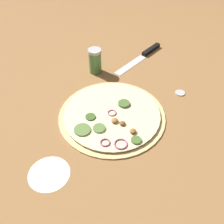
# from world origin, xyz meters

# --- Properties ---
(ground_plane) EXTENTS (3.00, 3.00, 0.00)m
(ground_plane) POSITION_xyz_m (0.00, 0.00, 0.00)
(ground_plane) COLOR olive
(pizza) EXTENTS (0.37, 0.37, 0.03)m
(pizza) POSITION_xyz_m (-0.00, 0.00, 0.01)
(pizza) COLOR #D6B77A
(pizza) RESTS_ON ground_plane
(knife) EXTENTS (0.15, 0.28, 0.02)m
(knife) POSITION_xyz_m (0.30, -0.30, 0.01)
(knife) COLOR silver
(knife) RESTS_ON ground_plane
(spice_jar) EXTENTS (0.05, 0.05, 0.10)m
(spice_jar) POSITION_xyz_m (0.27, -0.05, 0.05)
(spice_jar) COLOR #4C7F42
(spice_jar) RESTS_ON ground_plane
(loose_cap) EXTENTS (0.04, 0.04, 0.01)m
(loose_cap) POSITION_xyz_m (0.01, -0.29, 0.00)
(loose_cap) COLOR #B2B2B7
(loose_cap) RESTS_ON ground_plane
(flour_patch) EXTENTS (0.12, 0.12, 0.00)m
(flour_patch) POSITION_xyz_m (-0.14, 0.26, 0.00)
(flour_patch) COLOR white
(flour_patch) RESTS_ON ground_plane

